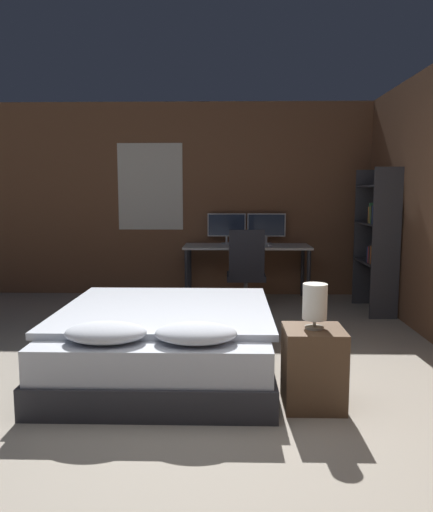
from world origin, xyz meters
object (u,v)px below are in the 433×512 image
object	(u,v)px
desk	(247,251)
bookshelf	(378,234)
nightstand	(313,367)
keyboard	(247,246)
office_chair	(246,280)
bedside_lamp	(315,303)
computer_mouse	(269,246)
monitor_right	(266,226)
monitor_left	(227,226)
bed	(165,340)

from	to	relation	value
desk	bookshelf	size ratio (longest dim) A/B	0.97
nightstand	desk	world-z (taller)	desk
keyboard	office_chair	size ratio (longest dim) A/B	0.38
nightstand	keyboard	distance (m)	3.26
nightstand	bookshelf	world-z (taller)	bookshelf
bedside_lamp	office_chair	bearing A→B (deg)	98.06
desk	bookshelf	xyz separation A→B (m)	(1.55, -0.71, 0.29)
desk	bedside_lamp	bearing A→B (deg)	-84.42
bookshelf	bedside_lamp	bearing A→B (deg)	-114.13
computer_mouse	bookshelf	bearing A→B (deg)	-21.45
monitor_right	computer_mouse	size ratio (longest dim) A/B	7.56
monitor_right	bookshelf	world-z (taller)	bookshelf
keyboard	office_chair	distance (m)	0.68
bookshelf	monitor_left	bearing A→B (deg)	152.95
office_chair	bookshelf	distance (m)	1.68
computer_mouse	keyboard	bearing A→B (deg)	180.00
bedside_lamp	bookshelf	distance (m)	2.98
monitor_left	keyboard	size ratio (longest dim) A/B	1.35
monitor_left	monitor_right	size ratio (longest dim) A/B	1.00
bedside_lamp	desk	xyz separation A→B (m)	(-0.33, 3.42, -0.06)
bedside_lamp	monitor_left	world-z (taller)	monitor_left
office_chair	bed	bearing A→B (deg)	-110.29
bed	computer_mouse	world-z (taller)	computer_mouse
keyboard	office_chair	xyz separation A→B (m)	(-0.04, -0.59, -0.34)
desk	bookshelf	world-z (taller)	bookshelf
desk	nightstand	bearing A→B (deg)	-84.42
bed	bedside_lamp	bearing A→B (deg)	-30.35
computer_mouse	bookshelf	world-z (taller)	bookshelf
desk	monitor_right	xyz separation A→B (m)	(0.28, 0.22, 0.33)
nightstand	computer_mouse	world-z (taller)	computer_mouse
bed	bookshelf	size ratio (longest dim) A/B	1.12
desk	office_chair	world-z (taller)	office_chair
monitor_left	desk	bearing A→B (deg)	-38.46
bookshelf	nightstand	bearing A→B (deg)	-114.13
bookshelf	bed	bearing A→B (deg)	-138.22
keyboard	computer_mouse	size ratio (longest dim) A/B	5.61
bed	computer_mouse	size ratio (longest dim) A/B	27.81
desk	monitor_right	size ratio (longest dim) A/B	3.20
bedside_lamp	bed	bearing A→B (deg)	149.65
computer_mouse	monitor_right	bearing A→B (deg)	91.28
nightstand	office_chair	bearing A→B (deg)	98.06
monitor_right	bed	bearing A→B (deg)	-109.15
monitor_right	bookshelf	bearing A→B (deg)	-36.24
desk	office_chair	distance (m)	0.85
bedside_lamp	bookshelf	world-z (taller)	bookshelf
monitor_left	monitor_right	xyz separation A→B (m)	(0.55, 0.00, 0.00)
desk	monitor_right	world-z (taller)	monitor_right
keyboard	bedside_lamp	bearing A→B (deg)	-84.05
computer_mouse	monitor_left	bearing A→B (deg)	142.25
monitor_left	bookshelf	size ratio (longest dim) A/B	0.30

